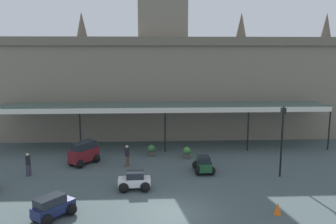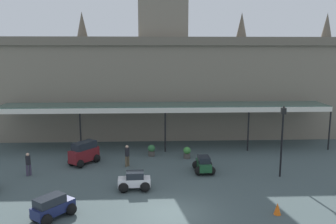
# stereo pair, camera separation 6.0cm
# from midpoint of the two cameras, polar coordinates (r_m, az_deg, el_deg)

# --- Properties ---
(ground_plane) EXTENTS (140.00, 140.00, 0.00)m
(ground_plane) POSITION_cam_midpoint_polar(r_m,az_deg,el_deg) (19.97, 0.78, -16.13)
(ground_plane) COLOR #404F50
(station_building) EXTENTS (36.38, 7.25, 18.90)m
(station_building) POSITION_cam_midpoint_polar(r_m,az_deg,el_deg) (37.06, -0.95, 5.34)
(station_building) COLOR slate
(station_building) RESTS_ON ground
(entrance_canopy) EXTENTS (29.39, 3.26, 4.00)m
(entrance_canopy) POSITION_cam_midpoint_polar(r_m,az_deg,el_deg) (31.48, -0.63, 0.95)
(entrance_canopy) COLOR #38564C
(entrance_canopy) RESTS_ON ground
(car_maroon_van) EXTENTS (2.42, 2.57, 1.77)m
(car_maroon_van) POSITION_cam_midpoint_polar(r_m,az_deg,el_deg) (28.40, -13.53, -6.63)
(car_maroon_van) COLOR maroon
(car_maroon_van) RESTS_ON ground
(car_white_sedan) EXTENTS (2.09, 1.58, 1.19)m
(car_white_sedan) POSITION_cam_midpoint_polar(r_m,az_deg,el_deg) (22.95, -5.53, -11.24)
(car_white_sedan) COLOR silver
(car_white_sedan) RESTS_ON ground
(car_navy_estate) EXTENTS (2.31, 2.41, 1.27)m
(car_navy_estate) POSITION_cam_midpoint_polar(r_m,az_deg,el_deg) (20.18, -18.24, -14.61)
(car_navy_estate) COLOR #19214C
(car_navy_estate) RESTS_ON ground
(car_green_sedan) EXTENTS (1.54, 2.06, 1.19)m
(car_green_sedan) POSITION_cam_midpoint_polar(r_m,az_deg,el_deg) (26.08, 5.73, -8.60)
(car_green_sedan) COLOR #1E512D
(car_green_sedan) RESTS_ON ground
(pedestrian_near_entrance) EXTENTS (0.34, 0.34, 1.67)m
(pedestrian_near_entrance) POSITION_cam_midpoint_polar(r_m,az_deg,el_deg) (26.98, -21.81, -7.75)
(pedestrian_near_entrance) COLOR #3F384C
(pedestrian_near_entrance) RESTS_ON ground
(pedestrian_beside_cars) EXTENTS (0.34, 0.34, 1.67)m
(pedestrian_beside_cars) POSITION_cam_midpoint_polar(r_m,az_deg,el_deg) (27.22, -6.72, -6.92)
(pedestrian_beside_cars) COLOR brown
(pedestrian_beside_cars) RESTS_ON ground
(victorian_lamppost) EXTENTS (0.30, 0.30, 5.05)m
(victorian_lamppost) POSITION_cam_midpoint_polar(r_m,az_deg,el_deg) (25.58, 17.97, -3.31)
(victorian_lamppost) COLOR black
(victorian_lamppost) RESTS_ON ground
(traffic_cone) EXTENTS (0.40, 0.40, 0.66)m
(traffic_cone) POSITION_cam_midpoint_polar(r_m,az_deg,el_deg) (20.61, 17.28, -14.73)
(traffic_cone) COLOR orange
(traffic_cone) RESTS_ON ground
(planter_forecourt_centre) EXTENTS (0.60, 0.60, 0.96)m
(planter_forecourt_centre) POSITION_cam_midpoint_polar(r_m,az_deg,el_deg) (29.77, -2.78, -6.23)
(planter_forecourt_centre) COLOR #47423D
(planter_forecourt_centre) RESTS_ON ground
(planter_near_kerb) EXTENTS (0.60, 0.60, 0.96)m
(planter_near_kerb) POSITION_cam_midpoint_polar(r_m,az_deg,el_deg) (29.17, 3.02, -6.57)
(planter_near_kerb) COLOR #47423D
(planter_near_kerb) RESTS_ON ground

